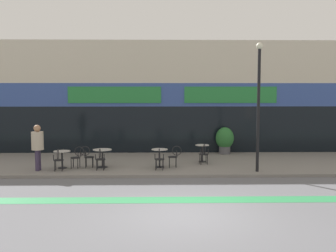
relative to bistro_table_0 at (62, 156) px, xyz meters
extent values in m
plane|color=#5B5B60|center=(4.72, -5.91, -0.63)|extent=(120.00, 120.00, 0.00)
cube|color=slate|center=(4.72, 1.34, -0.57)|extent=(40.00, 5.50, 0.12)
cube|color=beige|center=(4.72, 6.09, 2.32)|extent=(40.00, 4.00, 5.91)
cube|color=black|center=(4.72, 4.12, 0.69)|extent=(38.80, 0.10, 2.40)
cube|color=#334C93|center=(4.72, 4.14, 2.49)|extent=(39.20, 0.14, 1.20)
cube|color=#237A38|center=(1.73, 4.07, 2.49)|extent=(4.77, 0.08, 0.84)
cube|color=#237A38|center=(7.70, 4.07, 2.49)|extent=(4.77, 0.08, 0.84)
cube|color=#2D844C|center=(4.72, -4.47, -0.63)|extent=(36.00, 0.70, 0.01)
cylinder|color=black|center=(0.00, 0.00, -0.50)|extent=(0.38, 0.38, 0.02)
cylinder|color=black|center=(0.00, 0.00, -0.17)|extent=(0.07, 0.07, 0.69)
cylinder|color=#ADA8A3|center=(0.00, 0.00, 0.19)|extent=(0.69, 0.69, 0.02)
cylinder|color=black|center=(1.65, 0.14, -0.50)|extent=(0.43, 0.43, 0.02)
cylinder|color=black|center=(1.65, 0.14, -0.15)|extent=(0.07, 0.07, 0.73)
cylinder|color=#ADA8A3|center=(1.65, 0.14, 0.23)|extent=(0.79, 0.79, 0.02)
cylinder|color=black|center=(4.04, 0.11, -0.50)|extent=(0.38, 0.38, 0.02)
cylinder|color=black|center=(4.04, 0.11, -0.14)|extent=(0.07, 0.07, 0.74)
cylinder|color=#ADA8A3|center=(4.04, 0.11, 0.24)|extent=(0.69, 0.69, 0.02)
cylinder|color=black|center=(5.97, 1.35, -0.50)|extent=(0.34, 0.34, 0.02)
cylinder|color=black|center=(5.97, 1.35, -0.14)|extent=(0.07, 0.07, 0.75)
cylinder|color=#ADA8A3|center=(5.97, 1.35, 0.25)|extent=(0.62, 0.62, 0.02)
cylinder|color=black|center=(0.00, -0.55, -0.08)|extent=(0.44, 0.44, 0.03)
cylinder|color=black|center=(-0.16, -0.43, -0.30)|extent=(0.03, 0.03, 0.42)
cylinder|color=black|center=(0.12, -0.39, -0.30)|extent=(0.03, 0.03, 0.42)
cylinder|color=black|center=(-0.12, -0.71, -0.30)|extent=(0.03, 0.03, 0.42)
cylinder|color=black|center=(0.16, -0.67, -0.30)|extent=(0.03, 0.03, 0.42)
torus|color=black|center=(0.02, -0.72, 0.18)|extent=(0.08, 0.41, 0.41)
cylinder|color=black|center=(-0.15, -0.74, 0.05)|extent=(0.03, 0.03, 0.23)
cylinder|color=black|center=(0.19, -0.70, 0.05)|extent=(0.03, 0.03, 0.23)
cylinder|color=black|center=(0.55, 0.00, -0.08)|extent=(0.44, 0.44, 0.03)
cylinder|color=black|center=(0.40, -0.13, -0.30)|extent=(0.03, 0.03, 0.42)
cylinder|color=black|center=(0.42, 0.15, -0.30)|extent=(0.03, 0.03, 0.42)
cylinder|color=black|center=(0.68, -0.15, -0.30)|extent=(0.03, 0.03, 0.42)
cylinder|color=black|center=(0.70, 0.13, -0.30)|extent=(0.03, 0.03, 0.42)
torus|color=black|center=(0.72, -0.02, 0.18)|extent=(0.41, 0.07, 0.41)
cylinder|color=black|center=(0.70, -0.19, 0.05)|extent=(0.03, 0.03, 0.23)
cylinder|color=black|center=(0.74, 0.15, 0.05)|extent=(0.03, 0.03, 0.23)
cylinder|color=black|center=(1.65, -0.41, -0.08)|extent=(0.41, 0.41, 0.03)
cylinder|color=black|center=(1.51, -0.28, -0.30)|extent=(0.03, 0.03, 0.42)
cylinder|color=black|center=(1.79, -0.27, -0.30)|extent=(0.03, 0.03, 0.42)
cylinder|color=black|center=(1.51, -0.55, -0.30)|extent=(0.03, 0.03, 0.42)
cylinder|color=black|center=(1.79, -0.55, -0.30)|extent=(0.03, 0.03, 0.42)
torus|color=black|center=(1.65, -0.58, 0.18)|extent=(0.04, 0.41, 0.41)
cylinder|color=black|center=(1.48, -0.59, 0.05)|extent=(0.03, 0.03, 0.23)
cylinder|color=black|center=(1.82, -0.58, 0.05)|extent=(0.03, 0.03, 0.23)
cylinder|color=black|center=(1.10, 0.14, -0.08)|extent=(0.43, 0.43, 0.03)
cylinder|color=black|center=(1.23, 0.29, -0.30)|extent=(0.03, 0.03, 0.42)
cylinder|color=black|center=(1.25, 0.01, -0.30)|extent=(0.03, 0.03, 0.42)
cylinder|color=black|center=(0.95, 0.27, -0.30)|extent=(0.03, 0.03, 0.42)
cylinder|color=black|center=(0.97, -0.01, -0.30)|extent=(0.03, 0.03, 0.42)
torus|color=black|center=(0.93, 0.12, 0.18)|extent=(0.41, 0.06, 0.41)
cylinder|color=black|center=(0.92, 0.30, 0.05)|extent=(0.03, 0.03, 0.23)
cylinder|color=black|center=(0.94, -0.05, 0.05)|extent=(0.03, 0.03, 0.23)
cylinder|color=black|center=(4.04, -0.44, -0.08)|extent=(0.43, 0.43, 0.03)
cylinder|color=black|center=(3.91, -0.29, -0.30)|extent=(0.03, 0.03, 0.42)
cylinder|color=black|center=(4.19, -0.31, -0.30)|extent=(0.03, 0.03, 0.42)
cylinder|color=black|center=(3.89, -0.57, -0.30)|extent=(0.03, 0.03, 0.42)
cylinder|color=black|center=(4.17, -0.59, -0.30)|extent=(0.03, 0.03, 0.42)
torus|color=black|center=(4.03, -0.61, 0.18)|extent=(0.06, 0.41, 0.41)
cylinder|color=black|center=(3.86, -0.59, 0.05)|extent=(0.03, 0.03, 0.23)
cylinder|color=black|center=(4.20, -0.62, 0.05)|extent=(0.03, 0.03, 0.23)
cylinder|color=black|center=(4.59, 0.11, -0.08)|extent=(0.40, 0.40, 0.03)
cylinder|color=black|center=(4.45, -0.03, -0.30)|extent=(0.03, 0.03, 0.42)
cylinder|color=black|center=(4.45, 0.25, -0.30)|extent=(0.03, 0.03, 0.42)
cylinder|color=black|center=(4.73, -0.03, -0.30)|extent=(0.03, 0.03, 0.42)
cylinder|color=black|center=(4.73, 0.25, -0.30)|extent=(0.03, 0.03, 0.42)
torus|color=black|center=(4.76, 0.11, 0.18)|extent=(0.41, 0.03, 0.41)
cylinder|color=black|center=(4.76, -0.06, 0.05)|extent=(0.03, 0.03, 0.23)
cylinder|color=black|center=(4.76, 0.28, 0.05)|extent=(0.03, 0.03, 0.23)
cylinder|color=black|center=(5.97, 0.80, -0.08)|extent=(0.43, 0.43, 0.03)
cylinder|color=black|center=(5.82, 0.93, -0.30)|extent=(0.03, 0.03, 0.42)
cylinder|color=black|center=(6.09, 0.95, -0.30)|extent=(0.03, 0.03, 0.42)
cylinder|color=black|center=(5.84, 0.65, -0.30)|extent=(0.03, 0.03, 0.42)
cylinder|color=black|center=(6.12, 0.67, -0.30)|extent=(0.03, 0.03, 0.42)
torus|color=black|center=(5.98, 0.63, 0.18)|extent=(0.06, 0.41, 0.41)
cylinder|color=black|center=(5.81, 0.61, 0.05)|extent=(0.03, 0.03, 0.23)
cylinder|color=black|center=(6.15, 0.64, 0.05)|extent=(0.03, 0.03, 0.23)
cylinder|color=#4C4C51|center=(7.36, 3.63, -0.30)|extent=(0.57, 0.57, 0.42)
ellipsoid|color=#28662D|center=(7.36, 3.63, 0.29)|extent=(0.92, 0.92, 1.10)
cylinder|color=black|center=(7.93, -0.83, 1.91)|extent=(0.12, 0.12, 4.85)
sphere|color=beige|center=(7.93, -0.83, 4.42)|extent=(0.26, 0.26, 0.26)
cylinder|color=#382D47|center=(-0.85, -0.37, -0.09)|extent=(0.17, 0.17, 0.84)
cylinder|color=#382D47|center=(-0.85, -0.56, -0.09)|extent=(0.17, 0.17, 0.84)
cylinder|color=#B2A38E|center=(-0.85, -0.47, 0.69)|extent=(0.50, 0.50, 0.73)
sphere|color=#9E7051|center=(-0.85, -0.47, 1.20)|extent=(0.27, 0.27, 0.27)
camera|label=1|loc=(4.08, -16.17, 2.67)|focal=42.00mm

